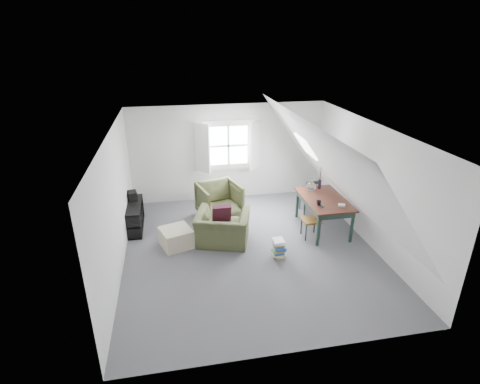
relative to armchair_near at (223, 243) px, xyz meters
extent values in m
plane|color=#545459|center=(0.50, -0.37, 0.00)|extent=(5.50, 5.50, 0.00)
plane|color=white|center=(0.50, -0.37, 2.50)|extent=(5.50, 5.50, 0.00)
plane|color=silver|center=(0.50, 2.38, 1.25)|extent=(5.00, 0.00, 5.00)
plane|color=silver|center=(0.50, -3.12, 1.25)|extent=(5.00, 0.00, 5.00)
plane|color=silver|center=(-2.00, -0.37, 1.25)|extent=(0.00, 5.50, 5.50)
plane|color=silver|center=(3.00, -0.37, 1.25)|extent=(0.00, 5.50, 5.50)
plane|color=white|center=(-1.05, -0.37, 1.78)|extent=(3.19, 5.50, 4.48)
plane|color=white|center=(2.05, -0.37, 1.78)|extent=(3.19, 5.50, 4.48)
cube|color=white|center=(0.50, 2.36, 1.45)|extent=(1.30, 0.04, 1.30)
cube|color=white|center=(-0.18, 2.20, 1.45)|extent=(0.35, 0.35, 1.25)
cube|color=white|center=(1.18, 2.20, 1.45)|extent=(0.35, 0.35, 1.25)
cube|color=white|center=(0.50, 2.35, 1.45)|extent=(1.00, 0.02, 1.00)
cube|color=white|center=(0.50, 2.33, 1.45)|extent=(1.08, 0.04, 0.05)
cube|color=white|center=(0.50, 2.33, 1.45)|extent=(0.05, 0.04, 1.08)
cube|color=white|center=(2.05, 0.93, 1.75)|extent=(0.35, 0.75, 0.47)
imported|color=#3E4425|center=(0.00, 0.00, 0.00)|extent=(1.30, 1.21, 0.70)
imported|color=#3E4425|center=(0.09, 1.23, 0.00)|extent=(1.13, 1.15, 0.85)
cube|color=#3D1023|center=(0.00, 0.15, 0.62)|extent=(0.39, 0.23, 0.41)
cube|color=#BAAD8F|center=(-0.97, 0.05, 0.20)|extent=(0.74, 0.74, 0.39)
cube|color=#341710|center=(2.30, 0.21, 0.73)|extent=(0.90, 1.50, 0.04)
cube|color=#1E332B|center=(2.30, 0.21, 0.65)|extent=(0.80, 1.40, 0.12)
cylinder|color=#1E332B|center=(1.92, -0.46, 0.36)|extent=(0.07, 0.07, 0.71)
cylinder|color=#1E332B|center=(2.67, -0.46, 0.36)|extent=(0.07, 0.07, 0.71)
cylinder|color=#1E332B|center=(1.92, 0.88, 0.36)|extent=(0.07, 0.07, 0.71)
cylinder|color=#1E332B|center=(2.67, 0.88, 0.36)|extent=(0.07, 0.07, 0.71)
sphere|color=silver|center=(2.15, 0.66, 0.87)|extent=(0.21, 0.21, 0.21)
cylinder|color=silver|center=(2.15, 0.66, 1.00)|extent=(0.07, 0.07, 0.12)
cylinder|color=black|center=(2.40, 0.76, 0.86)|extent=(0.07, 0.07, 0.22)
cylinder|color=#3F2D1E|center=(2.40, 0.76, 1.11)|extent=(0.03, 0.05, 0.40)
cylinder|color=#3F2D1E|center=(2.41, 0.77, 1.11)|extent=(0.04, 0.06, 0.40)
cylinder|color=#3F2D1E|center=(2.39, 0.75, 1.11)|extent=(0.05, 0.07, 0.40)
imported|color=black|center=(2.05, -0.09, 0.75)|extent=(0.13, 0.13, 0.10)
cube|color=white|center=(2.50, -0.24, 0.77)|extent=(0.16, 0.13, 0.04)
cube|color=brown|center=(2.32, 1.13, 0.44)|extent=(0.41, 0.41, 0.05)
cylinder|color=#1E332B|center=(2.48, 1.30, 0.21)|extent=(0.04, 0.04, 0.42)
cylinder|color=#1E332B|center=(2.48, 0.96, 0.21)|extent=(0.04, 0.04, 0.42)
cylinder|color=#1E332B|center=(2.15, 1.30, 0.21)|extent=(0.04, 0.04, 0.42)
cylinder|color=#1E332B|center=(2.15, 0.96, 0.21)|extent=(0.04, 0.04, 0.42)
cylinder|color=#1E332B|center=(2.48, 0.94, 0.66)|extent=(0.04, 0.04, 0.44)
cylinder|color=#1E332B|center=(2.15, 0.94, 0.66)|extent=(0.04, 0.04, 0.44)
cube|color=#1E332B|center=(2.32, 0.94, 0.84)|extent=(0.33, 0.03, 0.08)
cube|color=#1E332B|center=(2.32, 0.94, 0.71)|extent=(0.33, 0.03, 0.06)
cube|color=brown|center=(1.90, -0.09, 0.40)|extent=(0.38, 0.38, 0.04)
cylinder|color=#1E332B|center=(1.75, 0.06, 0.19)|extent=(0.03, 0.03, 0.38)
cylinder|color=#1E332B|center=(2.06, 0.06, 0.19)|extent=(0.03, 0.03, 0.38)
cylinder|color=#1E332B|center=(1.75, -0.24, 0.19)|extent=(0.03, 0.03, 0.38)
cylinder|color=#1E332B|center=(2.06, -0.24, 0.19)|extent=(0.03, 0.03, 0.38)
cylinder|color=#1E332B|center=(2.07, 0.06, 0.60)|extent=(0.03, 0.03, 0.40)
cylinder|color=#1E332B|center=(2.07, -0.24, 0.60)|extent=(0.03, 0.03, 0.40)
cube|color=#1E332B|center=(2.07, -0.09, 0.76)|extent=(0.03, 0.30, 0.07)
cube|color=#1E332B|center=(2.07, -0.09, 0.64)|extent=(0.03, 0.30, 0.05)
cube|color=black|center=(-1.89, 1.03, 0.01)|extent=(0.38, 1.15, 0.03)
cube|color=black|center=(-1.89, 1.03, 0.29)|extent=(0.38, 1.15, 0.03)
cube|color=black|center=(-1.89, 1.03, 0.58)|extent=(0.38, 1.15, 0.03)
cube|color=black|center=(-1.89, 0.47, 0.29)|extent=(0.38, 0.03, 0.58)
cube|color=black|center=(-1.89, 1.60, 0.29)|extent=(0.38, 0.03, 0.58)
cube|color=#264C99|center=(-1.89, 0.70, 0.12)|extent=(0.17, 0.19, 0.21)
cube|color=red|center=(-1.89, 1.13, 0.12)|extent=(0.17, 0.23, 0.21)
cube|color=white|center=(-1.89, 0.84, 0.40)|extent=(0.17, 0.21, 0.19)
cube|color=black|center=(-1.89, 1.28, 0.68)|extent=(0.24, 0.30, 0.22)
cube|color=#B29933|center=(1.02, -0.74, 0.02)|extent=(0.19, 0.26, 0.03)
cube|color=white|center=(1.00, -0.72, 0.05)|extent=(0.25, 0.28, 0.03)
cube|color=white|center=(1.03, -0.74, 0.08)|extent=(0.21, 0.28, 0.03)
cube|color=#337F4C|center=(0.99, -0.74, 0.11)|extent=(0.21, 0.26, 0.03)
cube|color=#264C99|center=(1.01, -0.75, 0.13)|extent=(0.23, 0.29, 0.02)
cube|color=#B29933|center=(1.01, -0.73, 0.16)|extent=(0.20, 0.26, 0.02)
cube|color=#B29933|center=(1.01, -0.72, 0.18)|extent=(0.23, 0.28, 0.03)
cube|color=#264C99|center=(1.03, -0.75, 0.22)|extent=(0.23, 0.29, 0.03)
cube|color=#264C99|center=(1.01, -0.75, 0.25)|extent=(0.23, 0.28, 0.03)
cube|color=#B29933|center=(1.01, -0.71, 0.28)|extent=(0.21, 0.26, 0.03)
cube|color=white|center=(1.00, -0.71, 0.32)|extent=(0.21, 0.24, 0.04)
cube|color=white|center=(1.00, -0.71, 0.35)|extent=(0.21, 0.26, 0.03)
camera|label=1|loc=(-0.92, -6.84, 4.09)|focal=28.00mm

